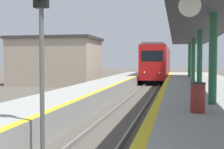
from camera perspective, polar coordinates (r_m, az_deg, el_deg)
The scene contains 5 objects.
train at distance 43.10m, azimuth 8.46°, elevation 2.15°, with size 2.74×23.41×4.46m.
signal_near at distance 8.28m, azimuth -12.82°, elevation 7.84°, with size 0.36×0.31×4.85m.
station_canopy at distance 18.54m, azimuth 15.79°, elevation 7.80°, with size 3.35×32.22×3.54m.
trash_bin at distance 10.03m, azimuth 15.42°, elevation -4.07°, with size 0.48×0.48×0.94m.
station_building at distance 33.80m, azimuth -10.20°, elevation 2.46°, with size 9.00×6.65×5.03m.
Camera 1 is at (2.32, -2.96, 2.61)m, focal length 50.00 mm.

